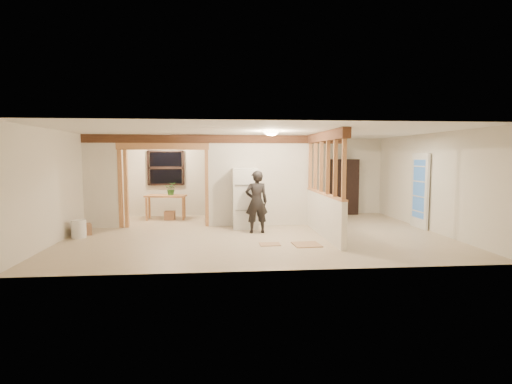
{
  "coord_description": "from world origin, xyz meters",
  "views": [
    {
      "loc": [
        -0.9,
        -9.74,
        1.91
      ],
      "look_at": [
        0.03,
        0.4,
        1.0
      ],
      "focal_mm": 28.0,
      "sensor_mm": 36.0,
      "label": 1
    }
  ],
  "objects": [
    {
      "name": "window_back",
      "position": [
        -2.6,
        3.17,
        1.55
      ],
      "size": [
        1.12,
        0.1,
        1.1
      ],
      "primitive_type": "cube",
      "color": "black",
      "rests_on": "wall_back"
    },
    {
      "name": "floor_panel_near",
      "position": [
        0.97,
        -1.38,
        0.01
      ],
      "size": [
        0.61,
        0.61,
        0.02
      ],
      "primitive_type": "cube",
      "rotation": [
        0.0,
        0.0,
        0.07
      ],
      "color": "tan",
      "rests_on": "floor"
    },
    {
      "name": "floor",
      "position": [
        0.0,
        0.0,
        -0.01
      ],
      "size": [
        9.0,
        6.5,
        0.01
      ],
      "primitive_type": "cube",
      "color": "#BFAA8E",
      "rests_on": "ground"
    },
    {
      "name": "wall_left",
      "position": [
        -4.5,
        0.0,
        1.25
      ],
      "size": [
        0.01,
        6.5,
        2.5
      ],
      "primitive_type": "cube",
      "color": "silver",
      "rests_on": "floor"
    },
    {
      "name": "header_beam_right",
      "position": [
        1.6,
        -0.4,
        2.38
      ],
      "size": [
        0.18,
        3.3,
        0.22
      ],
      "primitive_type": "cube",
      "color": "#58321E",
      "rests_on": "ceiling"
    },
    {
      "name": "wall_front",
      "position": [
        0.0,
        -3.25,
        1.25
      ],
      "size": [
        9.0,
        0.01,
        2.5
      ],
      "primitive_type": "cube",
      "color": "silver",
      "rests_on": "floor"
    },
    {
      "name": "header_beam_back",
      "position": [
        -1.0,
        1.2,
        2.38
      ],
      "size": [
        7.0,
        0.18,
        0.22
      ],
      "primitive_type": "cube",
      "color": "#58321E",
      "rests_on": "ceiling"
    },
    {
      "name": "bucket",
      "position": [
        -4.21,
        -0.13,
        0.21
      ],
      "size": [
        0.37,
        0.37,
        0.43
      ],
      "primitive_type": "cylinder",
      "rotation": [
        0.0,
        0.0,
        0.1
      ],
      "color": "white",
      "rests_on": "floor"
    },
    {
      "name": "box_util_a",
      "position": [
        -2.41,
        2.43,
        0.13
      ],
      "size": [
        0.32,
        0.28,
        0.26
      ],
      "primitive_type": "cube",
      "rotation": [
        0.0,
        0.0,
        -0.07
      ],
      "color": "#9D6D4C",
      "rests_on": "floor"
    },
    {
      "name": "partition_left_stub",
      "position": [
        -4.05,
        1.2,
        1.25
      ],
      "size": [
        0.9,
        0.12,
        2.5
      ],
      "primitive_type": "cube",
      "color": "silver",
      "rests_on": "floor"
    },
    {
      "name": "doorway_frame",
      "position": [
        -2.4,
        1.2,
        1.1
      ],
      "size": [
        2.46,
        0.14,
        2.2
      ],
      "primitive_type": "cube",
      "color": "tan",
      "rests_on": "floor"
    },
    {
      "name": "wall_back",
      "position": [
        0.0,
        3.25,
        1.25
      ],
      "size": [
        9.0,
        0.01,
        2.5
      ],
      "primitive_type": "cube",
      "color": "silver",
      "rests_on": "floor"
    },
    {
      "name": "ceiling_dome_main",
      "position": [
        0.3,
        -0.5,
        2.48
      ],
      "size": [
        0.36,
        0.36,
        0.16
      ],
      "primitive_type": "ellipsoid",
      "color": "#FFEABF",
      "rests_on": "ceiling"
    },
    {
      "name": "refrigerator",
      "position": [
        -0.22,
        0.82,
        0.8
      ],
      "size": [
        0.66,
        0.64,
        1.6
      ],
      "primitive_type": "cube",
      "color": "white",
      "rests_on": "floor"
    },
    {
      "name": "floor_panel_far",
      "position": [
        0.18,
        -1.26,
        0.01
      ],
      "size": [
        0.45,
        0.36,
        0.01
      ],
      "primitive_type": "cube",
      "rotation": [
        0.0,
        0.0,
        0.02
      ],
      "color": "tan",
      "rests_on": "floor"
    },
    {
      "name": "wall_right",
      "position": [
        4.5,
        0.0,
        1.25
      ],
      "size": [
        0.01,
        6.5,
        2.5
      ],
      "primitive_type": "cube",
      "color": "silver",
      "rests_on": "floor"
    },
    {
      "name": "ceiling_dome_util",
      "position": [
        -2.5,
        2.3,
        2.48
      ],
      "size": [
        0.32,
        0.32,
        0.14
      ],
      "primitive_type": "ellipsoid",
      "color": "#FFEABF",
      "rests_on": "ceiling"
    },
    {
      "name": "hanging_bulb",
      "position": [
        -2.0,
        1.6,
        2.18
      ],
      "size": [
        0.07,
        0.07,
        0.07
      ],
      "primitive_type": "ellipsoid",
      "color": "#FFD88C",
      "rests_on": "ceiling"
    },
    {
      "name": "potted_plant",
      "position": [
        -2.36,
        2.54,
        0.93
      ],
      "size": [
        0.37,
        0.32,
        0.39
      ],
      "primitive_type": "imported",
      "rotation": [
        0.0,
        0.0,
        -0.06
      ],
      "color": "#275322",
      "rests_on": "work_table"
    },
    {
      "name": "bookshelf",
      "position": [
        3.19,
        3.03,
        0.91
      ],
      "size": [
        0.91,
        0.3,
        1.82
      ],
      "primitive_type": "cube",
      "color": "black",
      "rests_on": "floor"
    },
    {
      "name": "pony_wall",
      "position": [
        1.6,
        -0.4,
        0.5
      ],
      "size": [
        0.12,
        3.2,
        1.0
      ],
      "primitive_type": "cube",
      "color": "silver",
      "rests_on": "floor"
    },
    {
      "name": "work_table",
      "position": [
        -2.54,
        2.53,
        0.37
      ],
      "size": [
        1.27,
        0.82,
        0.74
      ],
      "primitive_type": "cube",
      "rotation": [
        0.0,
        0.0,
        -0.21
      ],
      "color": "tan",
      "rests_on": "floor"
    },
    {
      "name": "shop_vac",
      "position": [
        -4.2,
        2.11,
        0.27
      ],
      "size": [
        0.5,
        0.5,
        0.55
      ],
      "primitive_type": "cylinder",
      "rotation": [
        0.0,
        0.0,
        -0.22
      ],
      "color": "#B71E07",
      "rests_on": "floor"
    },
    {
      "name": "box_front",
      "position": [
        -4.21,
        0.2,
        0.14
      ],
      "size": [
        0.42,
        0.39,
        0.27
      ],
      "primitive_type": "cube",
      "rotation": [
        0.0,
        0.0,
        0.43
      ],
      "color": "#9D6D4C",
      "rests_on": "floor"
    },
    {
      "name": "partition_center",
      "position": [
        0.2,
        1.2,
        1.25
      ],
      "size": [
        2.8,
        0.12,
        2.5
      ],
      "primitive_type": "cube",
      "color": "silver",
      "rests_on": "floor"
    },
    {
      "name": "ceiling",
      "position": [
        0.0,
        0.0,
        2.5
      ],
      "size": [
        9.0,
        6.5,
        0.01
      ],
      "primitive_type": "cube",
      "color": "white"
    },
    {
      "name": "box_util_b",
      "position": [
        -3.92,
        1.92,
        0.15
      ],
      "size": [
        0.38,
        0.38,
        0.3
      ],
      "primitive_type": "cube",
      "rotation": [
        0.0,
        0.0,
        0.18
      ],
      "color": "#9D6D4C",
      "rests_on": "floor"
    },
    {
      "name": "french_door",
      "position": [
        4.42,
        0.4,
        1.0
      ],
      "size": [
        0.12,
        0.86,
        2.0
      ],
      "primitive_type": "cube",
      "color": "white",
      "rests_on": "floor"
    },
    {
      "name": "stud_partition",
      "position": [
        1.6,
        -0.4,
        1.66
      ],
      "size": [
        0.14,
        3.2,
        1.32
      ],
      "primitive_type": "cube",
      "color": "tan",
      "rests_on": "pony_wall"
    },
    {
      "name": "woman",
      "position": [
        0.01,
        0.09,
        0.78
      ],
      "size": [
        0.6,
        0.43,
        1.56
      ],
      "primitive_type": "imported",
      "rotation": [
        0.0,
        0.0,
        3.24
      ],
      "color": "black",
      "rests_on": "floor"
    }
  ]
}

